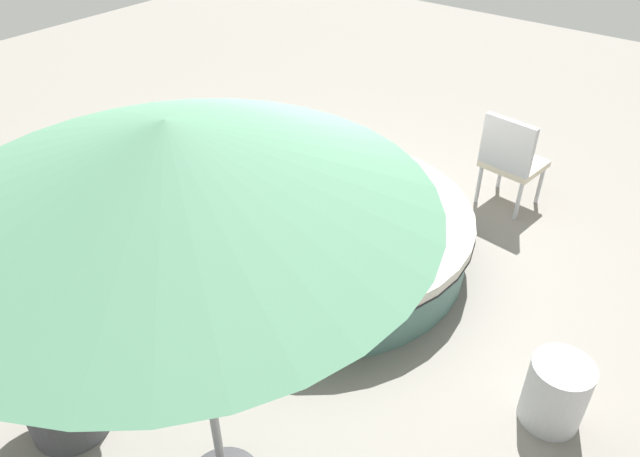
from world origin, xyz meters
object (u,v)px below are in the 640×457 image
at_px(throw_pillow_1, 273,260).
at_px(patio_umbrella, 173,169).
at_px(throw_pillow_2, 374,253).
at_px(side_table, 556,393).
at_px(planter, 49,356).
at_px(throw_pillow_0, 216,215).
at_px(patio_chair, 511,157).
at_px(round_bed, 320,232).

distance_m(throw_pillow_1, patio_umbrella, 2.16).
relative_size(throw_pillow_2, side_table, 0.90).
bearing_deg(planter, patio_umbrella, -165.23).
bearing_deg(patio_umbrella, throw_pillow_2, -84.77).
bearing_deg(planter, throw_pillow_0, -78.04).
bearing_deg(throw_pillow_1, patio_chair, -105.74).
relative_size(throw_pillow_0, planter, 0.36).
distance_m(patio_chair, side_table, 2.59).
bearing_deg(patio_chair, throw_pillow_1, -98.63).
distance_m(round_bed, throw_pillow_2, 0.90).
xyz_separation_m(throw_pillow_1, planter, (0.39, 1.56, 0.06)).
distance_m(throw_pillow_1, throw_pillow_2, 0.75).
xyz_separation_m(patio_chair, patio_umbrella, (0.02, 3.88, 1.62)).
xyz_separation_m(round_bed, patio_umbrella, (-0.93, 2.12, 1.92)).
height_order(throw_pillow_1, throw_pillow_2, throw_pillow_2).
relative_size(round_bed, throw_pillow_2, 5.93).
xyz_separation_m(patio_umbrella, side_table, (-1.33, -1.67, -1.93)).
xyz_separation_m(planter, side_table, (-2.43, -1.96, -0.40)).
bearing_deg(throw_pillow_2, patio_chair, -95.13).
bearing_deg(planter, round_bed, -94.12).
bearing_deg(throw_pillow_0, throw_pillow_2, -164.55).
height_order(throw_pillow_0, patio_umbrella, patio_umbrella).
xyz_separation_m(throw_pillow_0, throw_pillow_1, (-0.75, 0.16, 0.01)).
relative_size(patio_chair, patio_umbrella, 0.41).
bearing_deg(round_bed, patio_chair, -118.42).
bearing_deg(side_table, patio_chair, -59.34).
bearing_deg(side_table, round_bed, -11.34).
bearing_deg(patio_umbrella, patio_chair, -90.35).
xyz_separation_m(throw_pillow_2, planter, (0.94, 2.08, 0.06)).
relative_size(throw_pillow_0, throw_pillow_1, 0.74).
relative_size(round_bed, patio_umbrella, 1.11).
relative_size(round_bed, throw_pillow_1, 4.74).
distance_m(patio_umbrella, planter, 1.91).
height_order(throw_pillow_2, side_table, throw_pillow_2).
xyz_separation_m(round_bed, throw_pillow_2, (-0.76, 0.33, 0.34)).
height_order(throw_pillow_1, patio_umbrella, patio_umbrella).
distance_m(round_bed, throw_pillow_0, 0.93).
bearing_deg(patio_umbrella, round_bed, -66.36).
bearing_deg(throw_pillow_2, patio_umbrella, 95.23).
height_order(patio_chair, patio_umbrella, patio_umbrella).
bearing_deg(throw_pillow_1, round_bed, -75.65).
height_order(throw_pillow_0, side_table, throw_pillow_0).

